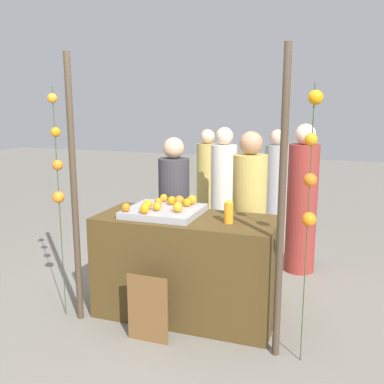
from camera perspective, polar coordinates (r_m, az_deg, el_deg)
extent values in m
plane|color=gray|center=(4.29, -0.69, -15.36)|extent=(24.00, 24.00, 0.00)
cube|color=#4C3819|center=(4.10, -0.71, -9.55)|extent=(1.62, 0.71, 0.93)
cube|color=#9EA0A5|center=(4.05, -3.61, -2.48)|extent=(0.65, 0.60, 0.06)
sphere|color=orange|center=(4.15, -1.64, -1.08)|extent=(0.09, 0.09, 0.09)
sphere|color=orange|center=(4.17, 0.01, -0.99)|extent=(0.09, 0.09, 0.09)
sphere|color=orange|center=(3.94, -8.49, -1.97)|extent=(0.08, 0.08, 0.08)
sphere|color=orange|center=(4.17, -2.61, -1.09)|extent=(0.08, 0.08, 0.08)
sphere|color=orange|center=(4.01, -5.70, -1.59)|extent=(0.08, 0.08, 0.08)
sphere|color=orange|center=(4.09, -0.65, -1.36)|extent=(0.08, 0.08, 0.08)
sphere|color=orange|center=(3.85, -6.12, -2.19)|extent=(0.08, 0.08, 0.08)
sphere|color=orange|center=(4.30, -3.65, -0.75)|extent=(0.07, 0.07, 0.07)
sphere|color=orange|center=(4.13, -4.35, -1.26)|extent=(0.07, 0.07, 0.07)
sphere|color=orange|center=(3.94, -6.01, -1.91)|extent=(0.08, 0.08, 0.08)
sphere|color=orange|center=(3.94, -4.51, -1.88)|extent=(0.08, 0.08, 0.08)
sphere|color=orange|center=(3.88, -1.82, -1.96)|extent=(0.09, 0.09, 0.09)
cylinder|color=orange|center=(3.76, 4.72, -2.68)|extent=(0.08, 0.08, 0.18)
cylinder|color=yellow|center=(3.74, 4.75, -1.22)|extent=(0.04, 0.04, 0.02)
cube|color=brown|center=(3.75, -5.73, -14.82)|extent=(0.35, 0.01, 0.58)
cube|color=black|center=(3.76, -5.64, -14.74)|extent=(0.33, 0.02, 0.56)
cylinder|color=#333338|center=(4.66, -2.29, -4.08)|extent=(0.32, 0.32, 1.37)
sphere|color=tan|center=(4.51, -2.37, 5.67)|extent=(0.21, 0.21, 0.21)
cylinder|color=tan|center=(4.45, 7.30, -4.47)|extent=(0.33, 0.33, 1.44)
sphere|color=#A87A59|center=(4.30, 7.58, 6.25)|extent=(0.22, 0.22, 0.22)
cylinder|color=maroon|center=(5.22, 13.87, -2.14)|extent=(0.34, 0.34, 1.47)
sphere|color=beige|center=(5.09, 14.33, 7.20)|extent=(0.23, 0.23, 0.23)
cylinder|color=tan|center=(6.59, 1.96, 0.41)|extent=(0.31, 0.31, 1.34)
sphere|color=beige|center=(6.48, 2.00, 7.15)|extent=(0.21, 0.21, 0.21)
cylinder|color=#99999E|center=(6.31, 10.64, -0.19)|extent=(0.31, 0.31, 1.36)
sphere|color=beige|center=(6.20, 10.91, 6.93)|extent=(0.21, 0.21, 0.21)
cylinder|color=beige|center=(5.68, 4.05, -1.05)|extent=(0.33, 0.33, 1.41)
sphere|color=beige|center=(5.56, 4.17, 7.18)|extent=(0.22, 0.22, 0.22)
cylinder|color=#473828|center=(3.96, -14.89, -0.05)|extent=(0.06, 0.06, 2.34)
cylinder|color=#473828|center=(3.32, 11.39, -2.12)|extent=(0.06, 0.06, 2.34)
cylinder|color=#2D4C23|center=(4.10, -16.64, -1.74)|extent=(0.01, 0.01, 2.07)
sphere|color=orange|center=(4.00, -17.51, 11.41)|extent=(0.08, 0.08, 0.08)
sphere|color=orange|center=(4.01, -17.10, 7.36)|extent=(0.08, 0.08, 0.08)
sphere|color=orange|center=(4.04, -16.85, 3.33)|extent=(0.09, 0.09, 0.09)
sphere|color=orange|center=(4.08, -16.77, -0.64)|extent=(0.10, 0.10, 0.10)
cylinder|color=#2D4C23|center=(3.31, 14.55, -4.75)|extent=(0.01, 0.01, 2.07)
sphere|color=orange|center=(3.17, 15.58, 11.61)|extent=(0.10, 0.10, 0.10)
sphere|color=orange|center=(3.20, 15.01, 6.53)|extent=(0.09, 0.09, 0.09)
sphere|color=orange|center=(3.24, 14.90, 1.50)|extent=(0.10, 0.10, 0.10)
sphere|color=orange|center=(3.29, 14.76, -3.41)|extent=(0.10, 0.10, 0.10)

